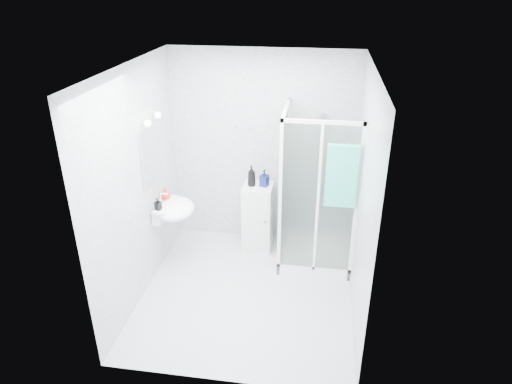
% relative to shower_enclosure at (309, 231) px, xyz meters
% --- Properties ---
extents(room, '(2.40, 2.60, 2.60)m').
position_rel_shower_enclosure_xyz_m(room, '(-0.67, -0.77, 0.85)').
color(room, silver).
rests_on(room, ground).
extents(shower_enclosure, '(0.90, 0.95, 2.00)m').
position_rel_shower_enclosure_xyz_m(shower_enclosure, '(0.00, 0.00, 0.00)').
color(shower_enclosure, white).
rests_on(shower_enclosure, ground).
extents(wall_basin, '(0.46, 0.56, 0.35)m').
position_rel_shower_enclosure_xyz_m(wall_basin, '(-1.66, -0.32, 0.35)').
color(wall_basin, white).
rests_on(wall_basin, ground).
extents(mirror, '(0.02, 0.60, 0.70)m').
position_rel_shower_enclosure_xyz_m(mirror, '(-1.85, -0.32, 1.05)').
color(mirror, white).
rests_on(mirror, room).
extents(vanity_lights, '(0.10, 0.40, 0.08)m').
position_rel_shower_enclosure_xyz_m(vanity_lights, '(-1.80, -0.32, 1.47)').
color(vanity_lights, silver).
rests_on(vanity_lights, room).
extents(wall_hooks, '(0.23, 0.06, 0.03)m').
position_rel_shower_enclosure_xyz_m(wall_hooks, '(-0.92, 0.49, 1.17)').
color(wall_hooks, silver).
rests_on(wall_hooks, room).
extents(storage_cabinet, '(0.38, 0.41, 0.92)m').
position_rel_shower_enclosure_xyz_m(storage_cabinet, '(-0.69, 0.24, 0.01)').
color(storage_cabinet, white).
rests_on(storage_cabinet, ground).
extents(hand_towel, '(0.35, 0.05, 0.74)m').
position_rel_shower_enclosure_xyz_m(hand_towel, '(0.32, -0.40, 0.97)').
color(hand_towel, '#31B9A0').
rests_on(hand_towel, shower_enclosure).
extents(shampoo_bottle_a, '(0.12, 0.12, 0.28)m').
position_rel_shower_enclosure_xyz_m(shampoo_bottle_a, '(-0.77, 0.23, 0.61)').
color(shampoo_bottle_a, black).
rests_on(shampoo_bottle_a, storage_cabinet).
extents(shampoo_bottle_b, '(0.12, 0.13, 0.22)m').
position_rel_shower_enclosure_xyz_m(shampoo_bottle_b, '(-0.61, 0.26, 0.58)').
color(shampoo_bottle_b, '#0C144D').
rests_on(shampoo_bottle_b, storage_cabinet).
extents(soap_dispenser_orange, '(0.14, 0.14, 0.16)m').
position_rel_shower_enclosure_xyz_m(soap_dispenser_orange, '(-1.78, -0.20, 0.49)').
color(soap_dispenser_orange, red).
rests_on(soap_dispenser_orange, wall_basin).
extents(soap_dispenser_black, '(0.09, 0.09, 0.15)m').
position_rel_shower_enclosure_xyz_m(soap_dispenser_black, '(-1.78, -0.47, 0.49)').
color(soap_dispenser_black, black).
rests_on(soap_dispenser_black, wall_basin).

